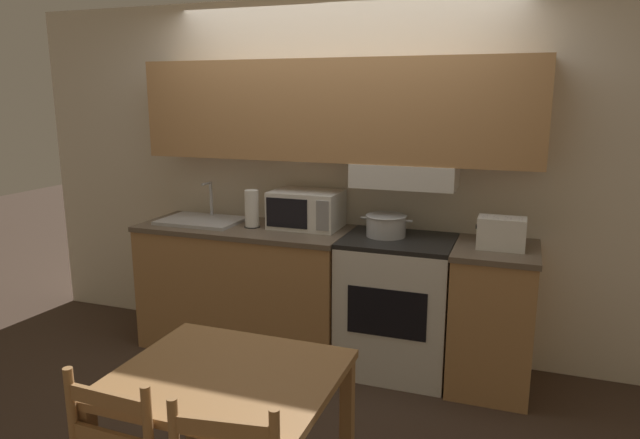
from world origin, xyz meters
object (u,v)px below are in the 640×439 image
object	(u,v)px
stove_range	(396,305)
toaster	(502,233)
paper_towel_roll	(252,209)
dining_table	(228,400)
cooking_pot	(386,225)
sink_basin	(201,220)
microwave	(306,209)

from	to	relation	value
stove_range	toaster	xyz separation A→B (m)	(0.65, -0.03, 0.57)
paper_towel_roll	toaster	bearing A→B (deg)	-0.22
paper_towel_roll	dining_table	world-z (taller)	paper_towel_roll
cooking_pot	toaster	distance (m)	0.75
cooking_pot	dining_table	world-z (taller)	cooking_pot
toaster	paper_towel_roll	bearing A→B (deg)	179.78
sink_basin	paper_towel_roll	size ratio (longest dim) A/B	2.19
sink_basin	paper_towel_roll	xyz separation A→B (m)	(0.43, -0.01, 0.12)
microwave	paper_towel_roll	world-z (taller)	paper_towel_roll
cooking_pot	dining_table	distance (m)	1.86
microwave	dining_table	distance (m)	1.95
microwave	sink_basin	world-z (taller)	sink_basin
microwave	sink_basin	size ratio (longest dim) A/B	0.83
dining_table	cooking_pot	bearing A→B (deg)	82.83
stove_range	cooking_pot	world-z (taller)	cooking_pot
paper_towel_roll	dining_table	size ratio (longest dim) A/B	0.30
microwave	toaster	world-z (taller)	microwave
microwave	toaster	bearing A→B (deg)	-5.60
cooking_pot	dining_table	bearing A→B (deg)	-97.17
toaster	sink_basin	world-z (taller)	sink_basin
cooking_pot	sink_basin	size ratio (longest dim) A/B	0.60
microwave	paper_towel_roll	bearing A→B (deg)	-161.26
cooking_pot	sink_basin	distance (m)	1.41
microwave	sink_basin	distance (m)	0.82
stove_range	sink_basin	distance (m)	1.58
microwave	stove_range	bearing A→B (deg)	-8.36
toaster	dining_table	size ratio (longest dim) A/B	0.34
paper_towel_roll	sink_basin	bearing A→B (deg)	178.22
microwave	toaster	xyz separation A→B (m)	(1.35, -0.13, -0.03)
paper_towel_roll	microwave	bearing A→B (deg)	18.74
toaster	sink_basin	size ratio (longest dim) A/B	0.51
microwave	dining_table	bearing A→B (deg)	-78.67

